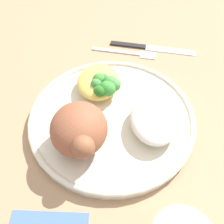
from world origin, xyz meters
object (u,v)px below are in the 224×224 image
object	(u,v)px
roasted_chicken	(79,130)
mac_cheese_with_broccoli	(101,83)
plate	(112,119)
knife	(145,47)
rice_pile	(155,118)
fork	(128,52)

from	to	relation	value
roasted_chicken	mac_cheese_with_broccoli	size ratio (longest dim) A/B	1.13
plate	mac_cheese_with_broccoli	bearing A→B (deg)	-157.25
roasted_chicken	mac_cheese_with_broccoli	distance (m)	0.12
plate	knife	world-z (taller)	plate
rice_pile	mac_cheese_with_broccoli	distance (m)	0.12
plate	knife	xyz separation A→B (m)	(-0.22, 0.06, -0.01)
mac_cheese_with_broccoli	rice_pile	bearing A→B (deg)	53.04
roasted_chicken	knife	xyz separation A→B (m)	(-0.28, 0.10, -0.05)
plate	rice_pile	bearing A→B (deg)	79.81
fork	knife	xyz separation A→B (m)	(-0.02, 0.04, 0.00)
fork	knife	bearing A→B (deg)	120.26
roasted_chicken	rice_pile	xyz separation A→B (m)	(-0.05, 0.12, -0.02)
plate	rice_pile	world-z (taller)	rice_pile
plate	mac_cheese_with_broccoli	distance (m)	0.07
mac_cheese_with_broccoli	knife	bearing A→B (deg)	151.88
plate	mac_cheese_with_broccoli	size ratio (longest dim) A/B	3.14
plate	rice_pile	size ratio (longest dim) A/B	2.68
plate	knife	size ratio (longest dim) A/B	1.53
mac_cheese_with_broccoli	roasted_chicken	bearing A→B (deg)	-9.36
plate	roasted_chicken	world-z (taller)	roasted_chicken
fork	knife	distance (m)	0.04
fork	knife	size ratio (longest dim) A/B	0.75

